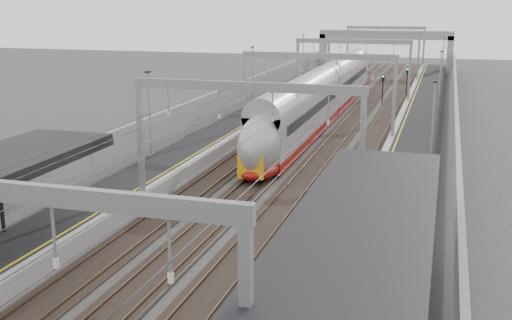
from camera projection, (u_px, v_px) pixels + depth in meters
The scene contains 12 objects.
platform_left at pixel (238, 126), 59.31m from camera, with size 4.00×120.00×1.00m, color black.
platform_right at pixel (415, 136), 54.89m from camera, with size 4.00×120.00×1.00m, color black.
tracks at pixel (323, 136), 57.21m from camera, with size 11.40×140.00×0.20m.
overhead_line at pixel (337, 60), 61.89m from camera, with size 13.00×140.00×6.60m.
canopy_right at pixel (330, 302), 14.70m from camera, with size 4.40×30.00×4.24m.
overbridge at pixel (385, 40), 107.09m from camera, with size 22.00×2.20×6.90m.
wall_left at pixel (205, 112), 59.93m from camera, with size 0.30×120.00×3.20m, color gray.
wall_right at pixel (455, 125), 53.74m from camera, with size 0.30×120.00×3.20m, color gray.
train at pixel (320, 102), 62.85m from camera, with size 2.76×50.32×4.37m.
signal_green at pixel (323, 74), 83.47m from camera, with size 0.32×0.32×3.48m.
signal_red_near at pixel (383, 83), 74.38m from camera, with size 0.32×0.32×3.48m.
signal_red_far at pixel (407, 76), 81.93m from camera, with size 0.32×0.32×3.48m.
Camera 1 is at (10.22, -10.42, 11.81)m, focal length 45.00 mm.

